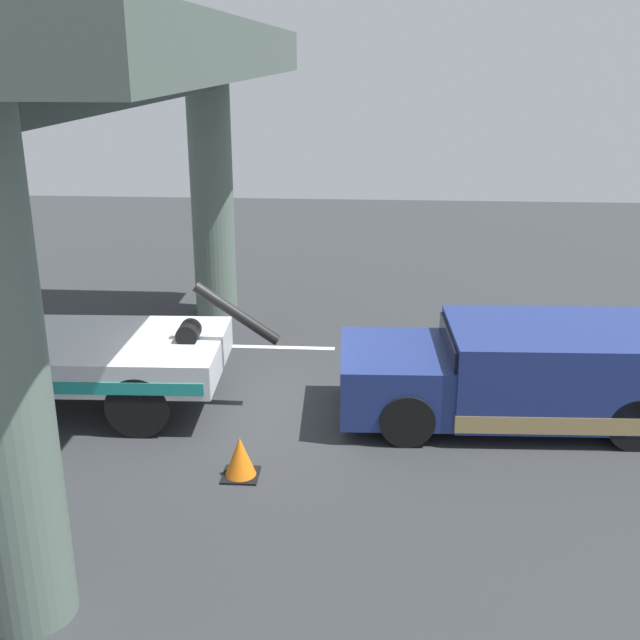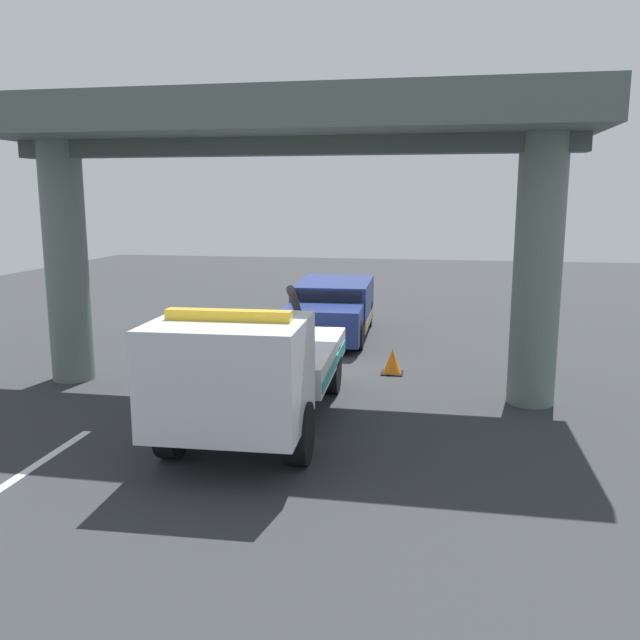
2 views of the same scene
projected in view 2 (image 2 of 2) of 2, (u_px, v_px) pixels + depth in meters
ground_plane at (302, 374)px, 15.83m from camera, size 60.00×40.00×0.10m
lane_stripe_west at (253, 322)px, 22.14m from camera, size 2.60×0.16×0.01m
lane_stripe_mid at (186, 366)px, 16.34m from camera, size 2.60×0.16×0.01m
lane_stripe_east at (45, 459)px, 10.54m from camera, size 2.60×0.16×0.01m
tow_truck_white at (253, 368)px, 11.46m from camera, size 7.29×2.59×2.46m
towed_van_green at (332, 310)px, 19.95m from camera, size 5.27×2.37×1.58m
overpass_structure at (286, 151)px, 13.43m from camera, size 3.60×12.11×6.09m
traffic_light_near at (530, 262)px, 12.96m from camera, size 0.39×0.32×3.91m
traffic_cone_orange at (392, 362)px, 15.61m from camera, size 0.51×0.51×0.60m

